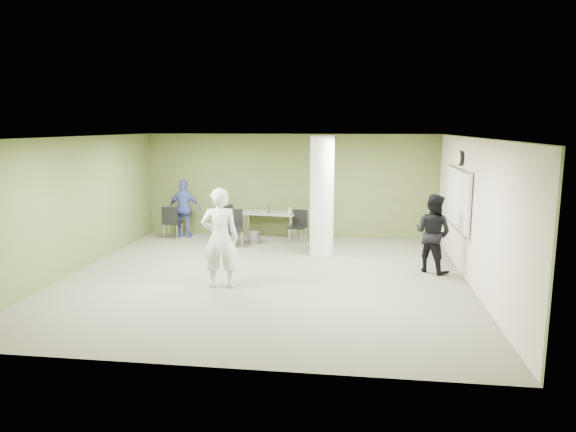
# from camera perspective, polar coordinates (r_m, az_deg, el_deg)

# --- Properties ---
(floor) EXTENTS (8.00, 8.00, 0.00)m
(floor) POSITION_cam_1_polar(r_m,az_deg,el_deg) (10.48, -2.55, -6.73)
(floor) COLOR #5B5C48
(floor) RESTS_ON ground
(ceiling) EXTENTS (8.00, 8.00, 0.00)m
(ceiling) POSITION_cam_1_polar(r_m,az_deg,el_deg) (10.04, -2.67, 8.76)
(ceiling) COLOR white
(ceiling) RESTS_ON wall_back
(wall_back) EXTENTS (8.00, 2.80, 0.02)m
(wall_back) POSITION_cam_1_polar(r_m,az_deg,el_deg) (14.09, 0.26, 3.41)
(wall_back) COLOR #505F2D
(wall_back) RESTS_ON floor
(wall_left) EXTENTS (0.02, 8.00, 2.80)m
(wall_left) POSITION_cam_1_polar(r_m,az_deg,el_deg) (11.56, -22.53, 1.20)
(wall_left) COLOR #505F2D
(wall_left) RESTS_ON floor
(wall_right_cream) EXTENTS (0.02, 8.00, 2.80)m
(wall_right_cream) POSITION_cam_1_polar(r_m,az_deg,el_deg) (10.26, 19.97, 0.33)
(wall_right_cream) COLOR beige
(wall_right_cream) RESTS_ON floor
(column) EXTENTS (0.56, 0.56, 2.80)m
(column) POSITION_cam_1_polar(r_m,az_deg,el_deg) (12.02, 3.78, 2.25)
(column) COLOR silver
(column) RESTS_ON floor
(whiteboard) EXTENTS (0.05, 2.30, 1.30)m
(whiteboard) POSITION_cam_1_polar(r_m,az_deg,el_deg) (11.39, 18.35, 1.84)
(whiteboard) COLOR silver
(whiteboard) RESTS_ON wall_right_cream
(wall_clock) EXTENTS (0.06, 0.32, 0.32)m
(wall_clock) POSITION_cam_1_polar(r_m,az_deg,el_deg) (11.31, 18.59, 6.11)
(wall_clock) COLOR black
(wall_clock) RESTS_ON wall_right_cream
(folding_table) EXTENTS (1.58, 0.86, 0.97)m
(folding_table) POSITION_cam_1_polar(r_m,az_deg,el_deg) (13.81, -2.13, 0.20)
(folding_table) COLOR gray
(folding_table) RESTS_ON floor
(wastebasket) EXTENTS (0.27, 0.27, 0.31)m
(wastebasket) POSITION_cam_1_polar(r_m,az_deg,el_deg) (13.35, -3.75, -2.40)
(wastebasket) COLOR #4C4C4C
(wastebasket) RESTS_ON floor
(chair_back_left) EXTENTS (0.45, 0.45, 0.90)m
(chair_back_left) POSITION_cam_1_polar(r_m,az_deg,el_deg) (14.07, -12.82, -0.45)
(chair_back_left) COLOR black
(chair_back_left) RESTS_ON floor
(chair_back_right) EXTENTS (0.56, 0.56, 0.92)m
(chair_back_right) POSITION_cam_1_polar(r_m,az_deg,el_deg) (14.12, -7.00, -0.20)
(chair_back_right) COLOR black
(chair_back_right) RESTS_ON floor
(chair_table_left) EXTENTS (0.55, 0.55, 0.92)m
(chair_table_left) POSITION_cam_1_polar(r_m,az_deg,el_deg) (13.06, -6.00, -1.00)
(chair_table_left) COLOR black
(chair_table_left) RESTS_ON floor
(chair_table_right) EXTENTS (0.51, 0.51, 0.85)m
(chair_table_right) POSITION_cam_1_polar(r_m,az_deg,el_deg) (13.40, 1.17, -0.86)
(chair_table_right) COLOR black
(chair_table_right) RESTS_ON floor
(woman_white) EXTENTS (0.78, 0.60, 1.89)m
(woman_white) POSITION_cam_1_polar(r_m,az_deg,el_deg) (9.65, -7.57, -2.47)
(woman_white) COLOR silver
(woman_white) RESTS_ON floor
(man_black) EXTENTS (1.01, 0.98, 1.64)m
(man_black) POSITION_cam_1_polar(r_m,az_deg,el_deg) (11.04, 15.79, -1.85)
(man_black) COLOR black
(man_black) RESTS_ON floor
(man_blue) EXTENTS (0.93, 0.42, 1.57)m
(man_blue) POSITION_cam_1_polar(r_m,az_deg,el_deg) (14.23, -11.41, 0.79)
(man_blue) COLOR #3F4A9E
(man_blue) RESTS_ON floor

